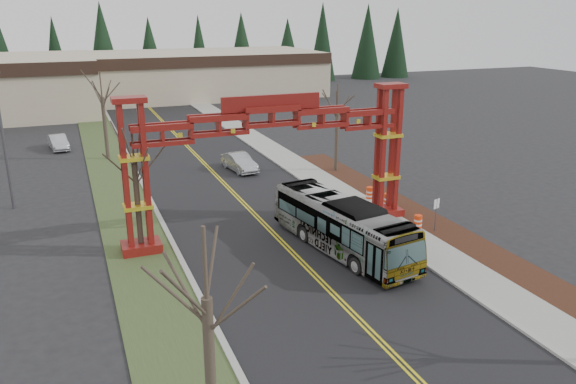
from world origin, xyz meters
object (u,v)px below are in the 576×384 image
bare_tree_median_mid (134,165)px  barrel_south (418,222)px  retail_building_east (200,74)px  bare_tree_right_far (337,109)px  transit_bus (342,225)px  barrel_north (370,194)px  street_sign (436,209)px  bare_tree_median_far (102,98)px  gateway_arch (272,139)px  silver_sedan (240,162)px  barrel_mid (388,201)px  parked_car_far_a (58,142)px  bare_tree_median_near (207,299)px  light_pole_near (2,131)px

bare_tree_median_mid → barrel_south: bearing=-9.7°
retail_building_east → bare_tree_median_mid: 64.49m
bare_tree_right_far → barrel_south: bare_tree_right_far is taller
transit_bus → barrel_north: (6.09, 7.42, -1.05)m
retail_building_east → street_sign: (-0.56, -65.63, -1.93)m
bare_tree_median_far → gateway_arch: bearing=-70.8°
street_sign → bare_tree_median_far: bearing=123.2°
silver_sedan → barrel_mid: bearing=-71.1°
silver_sedan → bare_tree_median_far: 14.17m
barrel_mid → silver_sedan: bearing=117.2°
gateway_arch → parked_car_far_a: 31.90m
parked_car_far_a → barrel_north: (21.10, -25.56, -0.23)m
retail_building_east → silver_sedan: 48.03m
transit_bus → bare_tree_right_far: 17.42m
street_sign → barrel_south: (-0.66, 0.86, -1.11)m
transit_bus → bare_tree_median_far: bare_tree_median_far is taller
bare_tree_median_near → barrel_north: size_ratio=7.62×
retail_building_east → light_pole_near: (-25.33, -50.88, 2.03)m
street_sign → silver_sedan: bearing=111.3°
bare_tree_median_mid → barrel_south: size_ratio=7.72×
bare_tree_median_near → bare_tree_median_mid: (0.00, 16.55, -0.15)m
bare_tree_median_mid → light_pole_near: size_ratio=0.76×
parked_car_far_a → bare_tree_median_far: size_ratio=0.55×
gateway_arch → light_pole_near: (-15.33, 11.07, -0.44)m
bare_tree_median_mid → barrel_mid: (17.12, 1.32, -4.65)m
gateway_arch → barrel_mid: size_ratio=16.76×
light_pole_near → barrel_south: bearing=-29.9°
barrel_south → silver_sedan: bearing=110.4°
gateway_arch → barrel_mid: (9.12, 1.37, -5.44)m
bare_tree_median_far → barrel_mid: (17.12, -21.58, -5.23)m
barrel_south → barrel_north: barrel_north is taller
bare_tree_median_mid → barrel_south: bare_tree_median_mid is taller
transit_bus → barrel_south: (6.02, 1.18, -1.07)m
gateway_arch → barrel_south: 10.74m
gateway_arch → transit_bus: 6.58m
bare_tree_right_far → barrel_south: (-1.22, -14.18, -4.92)m
retail_building_east → barrel_north: 58.62m
retail_building_east → silver_sedan: retail_building_east is taller
street_sign → barrel_north: (-0.59, 7.10, -1.08)m
silver_sedan → light_pole_near: (-17.64, -3.55, 4.78)m
bare_tree_median_near → barrel_mid: 25.21m
gateway_arch → street_sign: gateway_arch is taller
parked_car_far_a → transit_bus: bearing=-73.8°
silver_sedan → bare_tree_right_far: size_ratio=0.61×
bare_tree_median_near → silver_sedan: bearing=71.7°
silver_sedan → barrel_mid: (6.81, -13.25, -0.21)m
gateway_arch → parked_car_far_a: gateway_arch is taller
bare_tree_median_near → barrel_south: bearing=39.2°
gateway_arch → barrel_mid: 10.71m
parked_car_far_a → barrel_south: size_ratio=4.64×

